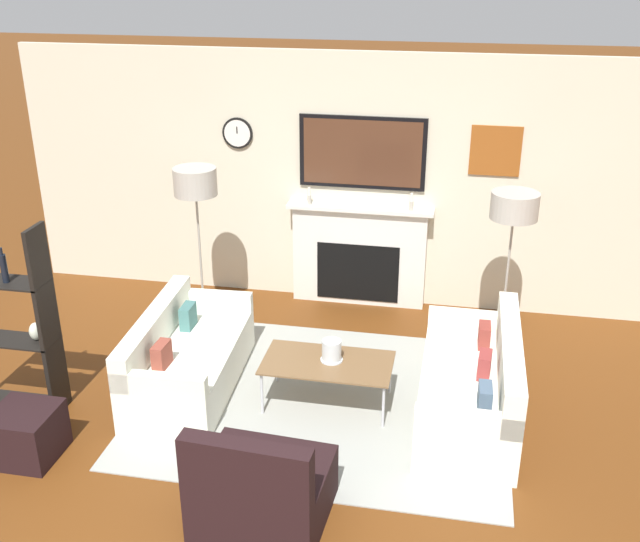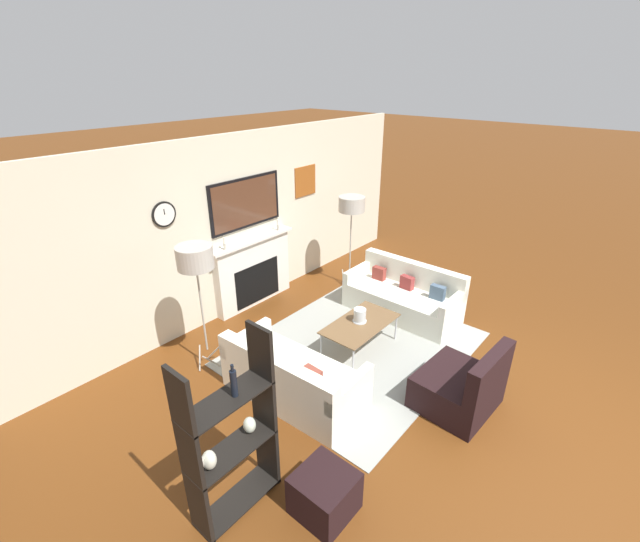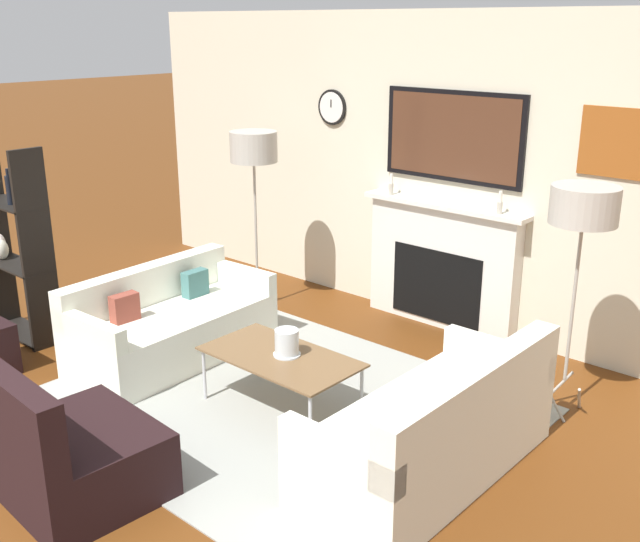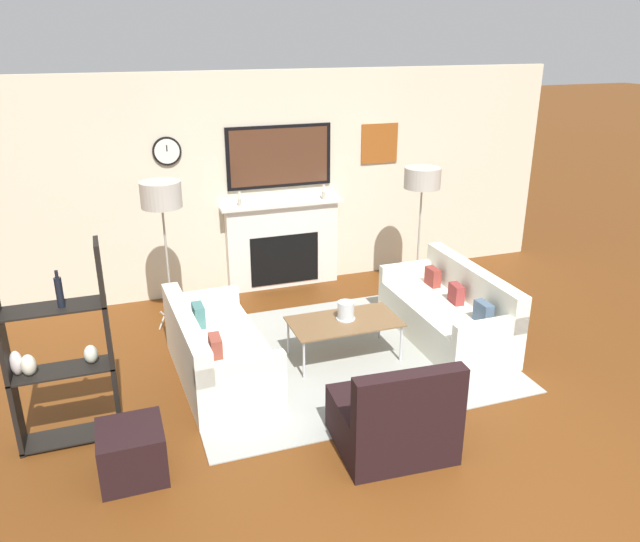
% 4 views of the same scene
% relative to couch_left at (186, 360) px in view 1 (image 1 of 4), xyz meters
% --- Properties ---
extents(fireplace_wall, '(7.53, 0.28, 2.70)m').
position_rel_couch_left_xyz_m(fireplace_wall, '(1.26, 2.13, 0.97)').
color(fireplace_wall, beige).
rests_on(fireplace_wall, ground_plane).
extents(area_rug, '(3.13, 2.58, 0.01)m').
position_rel_couch_left_xyz_m(area_rug, '(1.26, 0.00, -0.26)').
color(area_rug, '#979992').
rests_on(area_rug, ground_plane).
extents(couch_left, '(0.85, 1.68, 0.71)m').
position_rel_couch_left_xyz_m(couch_left, '(0.00, 0.00, 0.00)').
color(couch_left, white).
rests_on(couch_left, ground_plane).
extents(couch_right, '(0.78, 1.74, 0.78)m').
position_rel_couch_left_xyz_m(couch_right, '(2.52, 0.00, 0.01)').
color(couch_right, white).
rests_on(couch_right, ground_plane).
extents(armchair, '(0.91, 0.83, 0.84)m').
position_rel_couch_left_xyz_m(armchair, '(1.11, -1.55, 0.00)').
color(armchair, black).
rests_on(armchair, ground_plane).
extents(coffee_table, '(1.10, 0.60, 0.41)m').
position_rel_couch_left_xyz_m(coffee_table, '(1.29, -0.04, 0.12)').
color(coffee_table, brown).
rests_on(coffee_table, ground_plane).
extents(hurricane_candle, '(0.19, 0.19, 0.19)m').
position_rel_couch_left_xyz_m(hurricane_candle, '(1.32, -0.00, 0.23)').
color(hurricane_candle, silver).
rests_on(hurricane_candle, coffee_table).
extents(floor_lamp_left, '(0.43, 0.43, 1.68)m').
position_rel_couch_left_xyz_m(floor_lamp_left, '(-0.27, 1.24, 1.25)').
color(floor_lamp_left, '#9E998E').
rests_on(floor_lamp_left, ground_plane).
extents(floor_lamp_right, '(0.44, 0.44, 1.61)m').
position_rel_couch_left_xyz_m(floor_lamp_right, '(2.78, 1.24, 1.20)').
color(floor_lamp_right, '#9E998E').
rests_on(floor_lamp_right, ground_plane).
extents(shelf_unit, '(0.79, 0.28, 1.67)m').
position_rel_couch_left_xyz_m(shelf_unit, '(-1.31, -0.57, 0.52)').
color(shelf_unit, black).
rests_on(shelf_unit, ground_plane).
extents(ottoman, '(0.48, 0.48, 0.41)m').
position_rel_couch_left_xyz_m(ottoman, '(-0.86, -1.19, -0.06)').
color(ottoman, black).
rests_on(ottoman, ground_plane).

